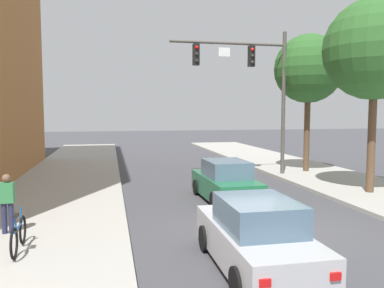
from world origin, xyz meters
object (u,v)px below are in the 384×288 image
object	(u,v)px
bicycle_leaning	(18,235)
street_tree_second	(308,69)
traffic_signal_mast	(253,76)
car_following_silver	(256,238)
street_tree_nearest	(375,50)
car_lead_green	(225,182)
pedestrian_sidewalk_left_walker	(7,201)

from	to	relation	value
bicycle_leaning	street_tree_second	size ratio (longest dim) A/B	0.23
traffic_signal_mast	car_following_silver	size ratio (longest dim) A/B	1.77
traffic_signal_mast	bicycle_leaning	size ratio (longest dim) A/B	4.23
car_following_silver	street_tree_second	size ratio (longest dim) A/B	0.56
street_tree_nearest	street_tree_second	world-z (taller)	street_tree_nearest
traffic_signal_mast	street_tree_nearest	xyz separation A→B (m)	(3.19, -5.25, 0.65)
car_lead_green	bicycle_leaning	distance (m)	8.00
pedestrian_sidewalk_left_walker	traffic_signal_mast	bearing A→B (deg)	38.47
traffic_signal_mast	pedestrian_sidewalk_left_walker	xyz separation A→B (m)	(-10.10, -8.02, -4.26)
traffic_signal_mast	pedestrian_sidewalk_left_walker	world-z (taller)	traffic_signal_mast
car_following_silver	street_tree_nearest	size ratio (longest dim) A/B	0.54
car_lead_green	street_tree_second	size ratio (longest dim) A/B	0.56
car_lead_green	street_tree_second	xyz separation A→B (m)	(6.40, 5.47, 5.08)
street_tree_nearest	street_tree_second	xyz separation A→B (m)	(0.25, 5.79, -0.17)
traffic_signal_mast	pedestrian_sidewalk_left_walker	distance (m)	13.58
car_lead_green	car_following_silver	world-z (taller)	same
traffic_signal_mast	street_tree_second	bearing A→B (deg)	9.05
traffic_signal_mast	bicycle_leaning	world-z (taller)	traffic_signal_mast
car_lead_green	traffic_signal_mast	bearing A→B (deg)	58.94
car_lead_green	street_tree_nearest	size ratio (longest dim) A/B	0.54
car_following_silver	bicycle_leaning	size ratio (longest dim) A/B	2.40
street_tree_second	car_lead_green	bearing A→B (deg)	-139.47
traffic_signal_mast	car_lead_green	size ratio (longest dim) A/B	1.76
car_lead_green	car_following_silver	distance (m)	6.60
street_tree_nearest	traffic_signal_mast	bearing A→B (deg)	121.28
traffic_signal_mast	street_tree_nearest	size ratio (longest dim) A/B	0.95
car_following_silver	bicycle_leaning	distance (m)	5.59
traffic_signal_mast	street_tree_second	world-z (taller)	street_tree_second
traffic_signal_mast	bicycle_leaning	xyz separation A→B (m)	(-9.50, -9.53, -4.78)
car_lead_green	pedestrian_sidewalk_left_walker	world-z (taller)	pedestrian_sidewalk_left_walker
street_tree_second	street_tree_nearest	bearing A→B (deg)	-92.42
pedestrian_sidewalk_left_walker	bicycle_leaning	world-z (taller)	pedestrian_sidewalk_left_walker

